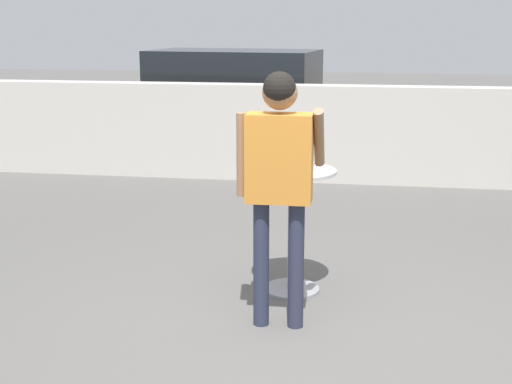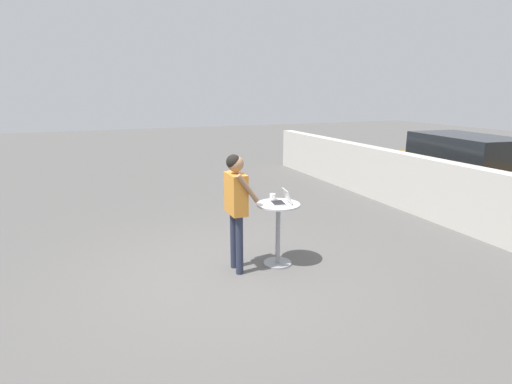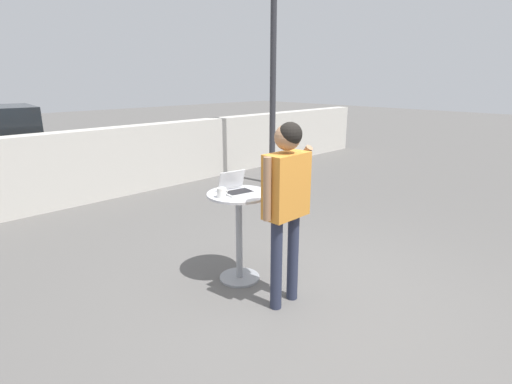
{
  "view_description": "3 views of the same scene",
  "coord_description": "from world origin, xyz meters",
  "px_view_note": "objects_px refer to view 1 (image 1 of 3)",
  "views": [
    {
      "loc": [
        0.44,
        -4.42,
        2.1
      ],
      "look_at": [
        -0.34,
        0.41,
        0.91
      ],
      "focal_mm": 50.0,
      "sensor_mm": 36.0,
      "label": 1
    },
    {
      "loc": [
        5.14,
        -1.62,
        2.64
      ],
      "look_at": [
        -0.18,
        0.54,
        1.19
      ],
      "focal_mm": 28.0,
      "sensor_mm": 36.0,
      "label": 2
    },
    {
      "loc": [
        -2.8,
        -2.07,
        2.15
      ],
      "look_at": [
        -0.22,
        0.53,
        1.09
      ],
      "focal_mm": 28.0,
      "sensor_mm": 36.0,
      "label": 3
    }
  ],
  "objects_px": {
    "standing_person": "(279,166)",
    "laptop": "(295,162)",
    "coffee_mug": "(264,162)",
    "cafe_table": "(293,213)",
    "parked_car_near_street": "(245,103)"
  },
  "relations": [
    {
      "from": "laptop",
      "to": "coffee_mug",
      "type": "bearing_deg",
      "value": -170.71
    },
    {
      "from": "standing_person",
      "to": "laptop",
      "type": "bearing_deg",
      "value": 87.59
    },
    {
      "from": "coffee_mug",
      "to": "standing_person",
      "type": "height_order",
      "value": "standing_person"
    },
    {
      "from": "standing_person",
      "to": "parked_car_near_street",
      "type": "bearing_deg",
      "value": 102.15
    },
    {
      "from": "coffee_mug",
      "to": "standing_person",
      "type": "xyz_separation_m",
      "value": [
        0.2,
        -0.68,
        0.11
      ]
    },
    {
      "from": "cafe_table",
      "to": "standing_person",
      "type": "relative_size",
      "value": 0.55
    },
    {
      "from": "cafe_table",
      "to": "laptop",
      "type": "height_order",
      "value": "laptop"
    },
    {
      "from": "laptop",
      "to": "coffee_mug",
      "type": "xyz_separation_m",
      "value": [
        -0.23,
        -0.04,
        0.0
      ]
    },
    {
      "from": "cafe_table",
      "to": "coffee_mug",
      "type": "height_order",
      "value": "coffee_mug"
    },
    {
      "from": "cafe_table",
      "to": "coffee_mug",
      "type": "bearing_deg",
      "value": 178.56
    },
    {
      "from": "standing_person",
      "to": "parked_car_near_street",
      "type": "distance_m",
      "value": 6.38
    },
    {
      "from": "laptop",
      "to": "standing_person",
      "type": "relative_size",
      "value": 0.2
    },
    {
      "from": "parked_car_near_street",
      "to": "cafe_table",
      "type": "bearing_deg",
      "value": -76.22
    },
    {
      "from": "coffee_mug",
      "to": "parked_car_near_street",
      "type": "xyz_separation_m",
      "value": [
        -1.14,
        5.55,
        -0.2
      ]
    },
    {
      "from": "cafe_table",
      "to": "laptop",
      "type": "xyz_separation_m",
      "value": [
        0.01,
        0.04,
        0.39
      ]
    }
  ]
}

